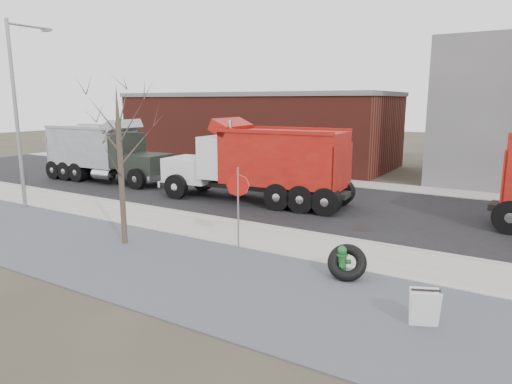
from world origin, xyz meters
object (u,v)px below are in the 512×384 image
Objects in this scene: fire_hydrant at (342,263)px; dump_truck_red_b at (260,161)px; sandwich_board at (425,308)px; truck_tire at (347,263)px; stop_sign at (238,194)px; dump_truck_grey at (104,150)px.

dump_truck_red_b is at bearing 110.94° from fire_hydrant.
dump_truck_red_b is at bearing 113.32° from sandwich_board.
dump_truck_red_b is (-9.09, 8.49, 1.50)m from sandwich_board.
dump_truck_red_b is at bearing 134.89° from truck_tire.
dump_truck_grey is (-13.65, 6.43, 0.02)m from stop_sign.
sandwich_board is (6.15, -2.28, -1.36)m from stop_sign.
fire_hydrant is at bearing 168.94° from truck_tire.
sandwich_board is at bearing -25.18° from stop_sign.
dump_truck_grey is at bearing 149.91° from stop_sign.
truck_tire is 0.15× the size of dump_truck_grey.
stop_sign reaches higher than truck_tire.
stop_sign is at bearing 148.05° from fire_hydrant.
truck_tire is 2.87m from sandwich_board.
dump_truck_red_b is (-6.62, 6.77, 1.54)m from fire_hydrant.
fire_hydrant is 0.11× the size of dump_truck_grey.
dump_truck_grey reaches higher than sandwich_board.
dump_truck_red_b reaches higher than sandwich_board.
dump_truck_red_b is 1.16× the size of dump_truck_grey.
truck_tire is 1.50× the size of sandwich_board.
dump_truck_grey is at bearing -5.87° from dump_truck_red_b.
fire_hydrant is 0.17m from truck_tire.
stop_sign reaches higher than fire_hydrant.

